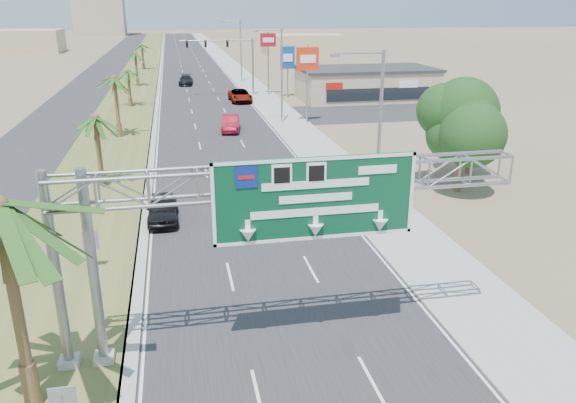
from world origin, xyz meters
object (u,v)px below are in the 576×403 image
(pole_sign_red_far, at_px, (268,45))
(car_far, at_px, (186,80))
(car_right_lane, at_px, (240,96))
(pole_sign_blue, at_px, (288,59))
(signal_mast, at_px, (238,61))
(pole_sign_red_near, at_px, (308,63))
(car_left_lane, at_px, (162,209))
(store_building, at_px, (366,84))
(car_mid_lane, at_px, (231,123))
(sign_gantry, at_px, (269,196))

(pole_sign_red_far, bearing_deg, car_far, 130.60)
(car_right_lane, distance_m, pole_sign_blue, 8.73)
(signal_mast, distance_m, pole_sign_red_near, 21.33)
(signal_mast, distance_m, car_left_lane, 49.06)
(signal_mast, xyz_separation_m, store_building, (16.83, -5.97, -2.85))
(car_mid_lane, relative_size, pole_sign_blue, 0.69)
(signal_mast, relative_size, car_far, 1.96)
(car_mid_lane, xyz_separation_m, car_far, (-3.42, 36.66, -0.05))
(car_far, relative_size, pole_sign_red_far, 0.60)
(sign_gantry, bearing_deg, pole_sign_red_far, 80.41)
(car_left_lane, bearing_deg, pole_sign_red_far, 73.11)
(store_building, height_order, pole_sign_red_near, pole_sign_red_near)
(car_right_lane, xyz_separation_m, pole_sign_red_far, (4.76, 5.17, 6.13))
(car_mid_lane, bearing_deg, pole_sign_blue, 71.62)
(car_far, relative_size, pole_sign_blue, 0.73)
(car_mid_lane, bearing_deg, car_right_lane, 87.72)
(store_building, relative_size, car_left_lane, 4.01)
(store_building, xyz_separation_m, pole_sign_blue, (-10.25, 3.79, 3.19))
(signal_mast, xyz_separation_m, pole_sign_red_near, (5.00, -20.67, 1.64))
(store_building, bearing_deg, pole_sign_red_near, -128.82)
(store_building, bearing_deg, pole_sign_blue, 159.69)
(car_mid_lane, distance_m, car_right_lane, 18.48)
(car_left_lane, xyz_separation_m, car_right_lane, (9.90, 42.86, 0.06))
(car_far, bearing_deg, car_mid_lane, -79.91)
(sign_gantry, distance_m, car_left_lane, 15.77)
(car_far, bearing_deg, store_building, -34.44)
(sign_gantry, distance_m, signal_mast, 62.37)
(signal_mast, height_order, store_building, signal_mast)
(pole_sign_red_near, xyz_separation_m, pole_sign_red_far, (-0.71, 20.92, 0.46))
(signal_mast, distance_m, pole_sign_blue, 6.94)
(car_left_lane, bearing_deg, sign_gantry, -73.76)
(car_far, bearing_deg, pole_sign_blue, -44.21)
(store_building, height_order, car_right_lane, store_building)
(signal_mast, xyz_separation_m, car_far, (-7.10, 13.53, -4.09))
(store_building, bearing_deg, signal_mast, 160.46)
(signal_mast, distance_m, car_far, 15.82)
(sign_gantry, xyz_separation_m, pole_sign_red_far, (10.53, 62.29, 0.90))
(store_building, bearing_deg, sign_gantry, -112.36)
(sign_gantry, distance_m, car_right_lane, 57.65)
(pole_sign_blue, bearing_deg, pole_sign_red_far, 133.34)
(pole_sign_blue, bearing_deg, store_building, -20.31)
(car_mid_lane, height_order, pole_sign_red_far, pole_sign_red_far)
(sign_gantry, xyz_separation_m, car_right_lane, (5.77, 57.12, -5.23))
(car_far, distance_m, pole_sign_red_far, 18.56)
(sign_gantry, height_order, car_left_lane, sign_gantry)
(signal_mast, height_order, car_left_lane, signal_mast)
(sign_gantry, relative_size, car_mid_lane, 3.39)
(car_left_lane, height_order, car_mid_lane, car_mid_lane)
(car_left_lane, distance_m, pole_sign_red_near, 31.69)
(sign_gantry, relative_size, pole_sign_red_far, 1.91)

